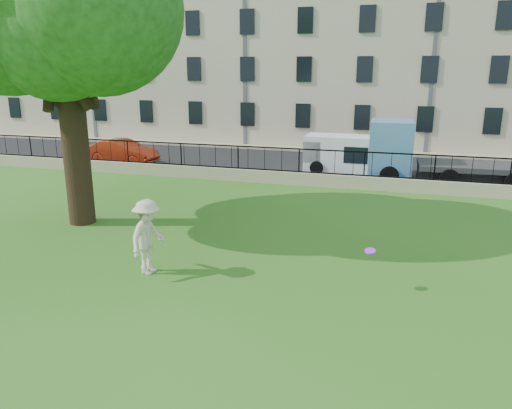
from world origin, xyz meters
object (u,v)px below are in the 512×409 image
(red_sedan, at_px, (123,152))
(white_van, at_px, (350,155))
(frisbee, at_px, (370,251))
(blue_truck, at_px, (444,153))
(man, at_px, (148,237))

(red_sedan, relative_size, white_van, 0.90)
(frisbee, relative_size, white_van, 0.06)
(white_van, height_order, blue_truck, blue_truck)
(red_sedan, bearing_deg, white_van, -79.93)
(red_sedan, xyz_separation_m, white_van, (12.77, 1.00, 0.29))
(frisbee, bearing_deg, red_sedan, 138.42)
(frisbee, distance_m, blue_truck, 13.35)
(frisbee, xyz_separation_m, white_van, (-2.00, 14.11, -0.05))
(man, height_order, frisbee, man)
(frisbee, bearing_deg, man, -173.83)
(man, relative_size, frisbee, 7.60)
(man, bearing_deg, blue_truck, -25.32)
(red_sedan, distance_m, white_van, 12.82)
(man, height_order, red_sedan, man)
(man, distance_m, white_van, 15.21)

